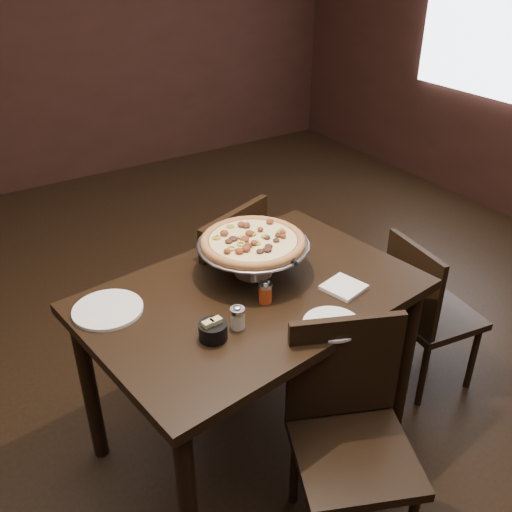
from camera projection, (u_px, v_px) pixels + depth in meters
room at (265, 138)px, 2.14m from camera, size 6.04×7.04×2.84m
dining_table at (252, 313)px, 2.34m from camera, size 1.42×1.04×0.82m
pizza_stand at (253, 242)px, 2.32m from camera, size 0.46×0.46×0.19m
parmesan_shaker at (238, 317)px, 2.06m from camera, size 0.05×0.05×0.09m
pepper_flake_shaker at (265, 292)px, 2.20m from camera, size 0.05×0.05×0.10m
packet_caddy at (213, 330)px, 2.01m from camera, size 0.10×0.10×0.08m
napkin_stack at (344, 287)px, 2.30m from camera, size 0.18×0.18×0.02m
plate_left at (108, 310)px, 2.17m from camera, size 0.27×0.27×0.01m
plate_near at (332, 324)px, 2.09m from camera, size 0.22×0.22×0.01m
serving_spatula at (292, 257)px, 2.22m from camera, size 0.14×0.14×0.02m
chair_far at (216, 286)px, 2.84m from camera, size 0.59×0.59×0.99m
chair_near at (349, 428)px, 2.09m from camera, size 0.56×0.56×0.91m
chair_side at (425, 309)px, 2.81m from camera, size 0.44×0.44×0.84m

